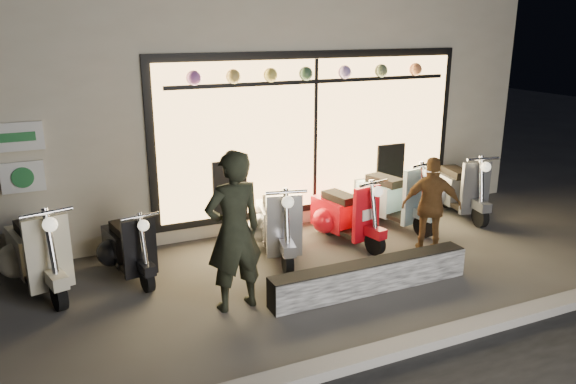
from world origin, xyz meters
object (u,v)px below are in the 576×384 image
(woman, at_px, (432,206))
(scooter_red, at_px, (342,214))
(graffiti_barrier, at_px, (371,276))
(scooter_silver, at_px, (277,223))
(man, at_px, (234,232))

(woman, bearing_deg, scooter_red, -16.26)
(graffiti_barrier, height_order, woman, woman)
(scooter_silver, bearing_deg, scooter_red, 14.77)
(graffiti_barrier, distance_m, scooter_silver, 1.80)
(scooter_silver, bearing_deg, man, -116.38)
(scooter_red, distance_m, man, 2.73)
(scooter_silver, height_order, woman, woman)
(graffiti_barrier, height_order, man, man)
(scooter_red, distance_m, woman, 1.40)
(graffiti_barrier, xyz_separation_m, woman, (1.48, 0.71, 0.53))
(graffiti_barrier, bearing_deg, woman, 25.82)
(scooter_red, relative_size, man, 0.77)
(scooter_red, bearing_deg, man, -158.65)
(woman, bearing_deg, scooter_silver, 5.89)
(scooter_silver, xyz_separation_m, man, (-1.14, -1.39, 0.52))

